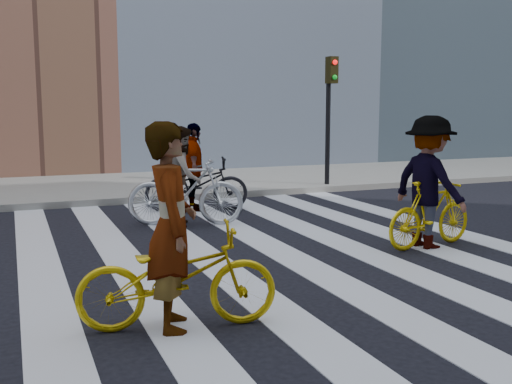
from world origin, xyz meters
TOP-DOWN VIEW (x-y plane):
  - ground at (0.00, 0.00)m, footprint 100.00×100.00m
  - sidewalk_far at (0.00, 7.50)m, footprint 100.00×5.00m
  - zebra_crosswalk at (0.00, 0.00)m, footprint 8.25×10.00m
  - traffic_signal at (4.40, 5.32)m, footprint 0.22×0.42m
  - bike_yellow_left at (-1.61, -2.52)m, footprint 2.00×1.03m
  - bike_silver_mid at (-0.18, 2.30)m, footprint 2.13×1.25m
  - bike_yellow_right at (2.78, -0.71)m, footprint 1.75×0.75m
  - bike_dark_rear at (0.43, 3.68)m, footprint 2.19×1.21m
  - rider_left at (-1.66, -2.52)m, footprint 0.61×0.80m
  - rider_mid at (-0.23, 2.30)m, footprint 0.92×1.04m
  - rider_right at (2.73, -0.71)m, footprint 0.94×1.38m
  - rider_rear at (0.38, 3.68)m, footprint 0.68×1.12m

SIDE VIEW (x-z plane):
  - ground at x=0.00m, z-range 0.00..0.00m
  - zebra_crosswalk at x=0.00m, z-range 0.00..0.01m
  - sidewalk_far at x=0.00m, z-range 0.00..0.15m
  - bike_yellow_left at x=-1.61m, z-range 0.00..1.00m
  - bike_yellow_right at x=2.78m, z-range 0.00..1.02m
  - bike_dark_rear at x=0.43m, z-range 0.00..1.09m
  - bike_silver_mid at x=-0.18m, z-range 0.00..1.23m
  - rider_mid at x=-0.23m, z-range 0.00..1.77m
  - rider_rear at x=0.38m, z-range 0.00..1.79m
  - rider_left at x=-1.66m, z-range 0.00..1.98m
  - rider_right at x=2.73m, z-range 0.00..1.98m
  - traffic_signal at x=4.40m, z-range 0.62..3.94m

